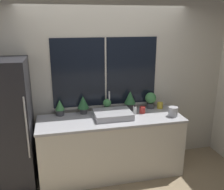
# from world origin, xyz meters

# --- Properties ---
(ground_plane) EXTENTS (14.00, 14.00, 0.00)m
(ground_plane) POSITION_xyz_m (0.00, 0.00, 0.00)
(ground_plane) COLOR #937F60
(wall_back) EXTENTS (8.00, 0.09, 2.70)m
(wall_back) POSITION_xyz_m (0.00, 0.75, 1.35)
(wall_back) COLOR beige
(wall_back) RESTS_ON ground_plane
(wall_right) EXTENTS (0.06, 7.00, 2.70)m
(wall_right) POSITION_xyz_m (2.03, 1.50, 1.35)
(wall_right) COLOR beige
(wall_right) RESTS_ON ground_plane
(counter) EXTENTS (2.13, 0.70, 0.91)m
(counter) POSITION_xyz_m (0.00, 0.34, 0.46)
(counter) COLOR silver
(counter) RESTS_ON ground_plane
(refrigerator) EXTENTS (0.64, 0.69, 1.82)m
(refrigerator) POSITION_xyz_m (-1.43, 0.37, 0.91)
(refrigerator) COLOR #232328
(refrigerator) RESTS_ON ground_plane
(sink) EXTENTS (0.55, 0.47, 0.34)m
(sink) POSITION_xyz_m (0.03, 0.36, 0.96)
(sink) COLOR #ADADB2
(sink) RESTS_ON counter
(potted_plant_far_left) EXTENTS (0.14, 0.14, 0.24)m
(potted_plant_far_left) POSITION_xyz_m (-0.72, 0.61, 1.05)
(potted_plant_far_left) COLOR #4C4C51
(potted_plant_far_left) RESTS_ON counter
(potted_plant_left) EXTENTS (0.17, 0.17, 0.28)m
(potted_plant_left) POSITION_xyz_m (-0.37, 0.61, 1.08)
(potted_plant_left) COLOR #4C4C51
(potted_plant_left) RESTS_ON counter
(potted_plant_center) EXTENTS (0.13, 0.13, 0.21)m
(potted_plant_center) POSITION_xyz_m (-0.00, 0.61, 1.03)
(potted_plant_center) COLOR #4C4C51
(potted_plant_center) RESTS_ON counter
(potted_plant_right) EXTENTS (0.18, 0.18, 0.31)m
(potted_plant_right) POSITION_xyz_m (0.37, 0.61, 1.09)
(potted_plant_right) COLOR #4C4C51
(potted_plant_right) RESTS_ON counter
(potted_plant_far_right) EXTENTS (0.18, 0.18, 0.26)m
(potted_plant_far_right) POSITION_xyz_m (0.72, 0.61, 1.07)
(potted_plant_far_right) COLOR #4C4C51
(potted_plant_far_right) RESTS_ON counter
(soap_bottle) EXTENTS (0.05, 0.05, 0.16)m
(soap_bottle) POSITION_xyz_m (0.38, 0.39, 0.98)
(soap_bottle) COLOR white
(soap_bottle) RESTS_ON counter
(mug_red) EXTENTS (0.09, 0.09, 0.10)m
(mug_red) POSITION_xyz_m (0.52, 0.43, 0.96)
(mug_red) COLOR #B72D28
(mug_red) RESTS_ON counter
(mug_yellow) EXTENTS (0.09, 0.09, 0.10)m
(mug_yellow) POSITION_xyz_m (0.87, 0.57, 0.96)
(mug_yellow) COLOR gold
(mug_yellow) RESTS_ON counter
(kettle) EXTENTS (0.14, 0.14, 0.16)m
(kettle) POSITION_xyz_m (0.92, 0.20, 0.99)
(kettle) COLOR #B2B2B7
(kettle) RESTS_ON counter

